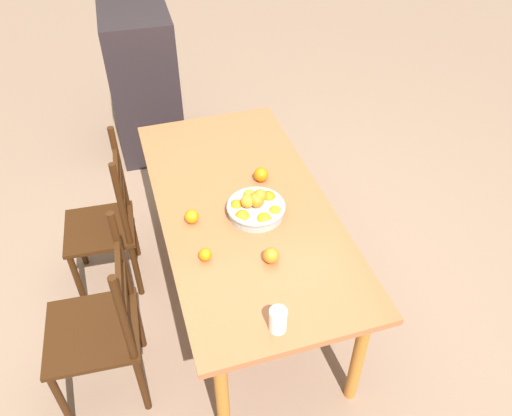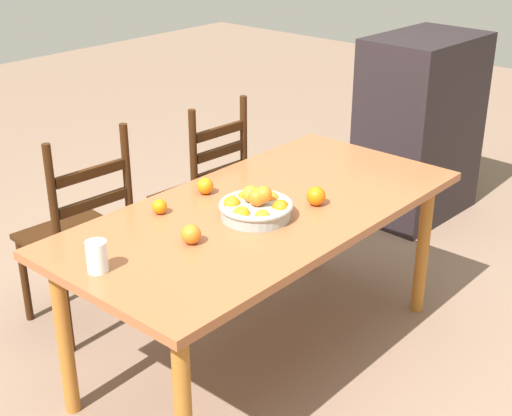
{
  "view_description": "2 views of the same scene",
  "coord_description": "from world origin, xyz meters",
  "px_view_note": "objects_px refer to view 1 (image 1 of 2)",
  "views": [
    {
      "loc": [
        -1.92,
        0.52,
        2.46
      ],
      "look_at": [
        -0.09,
        -0.04,
        0.77
      ],
      "focal_mm": 35.78,
      "sensor_mm": 36.0,
      "label": 1
    },
    {
      "loc": [
        -2.06,
        -1.76,
        1.95
      ],
      "look_at": [
        -0.09,
        -0.04,
        0.77
      ],
      "focal_mm": 51.01,
      "sensor_mm": 36.0,
      "label": 2
    }
  ],
  "objects_px": {
    "orange_loose_2": "(261,175)",
    "orange_loose_1": "(271,256)",
    "fruit_bowl": "(256,207)",
    "cabinet": "(143,81)",
    "dining_table": "(243,214)",
    "drinking_glass": "(278,320)",
    "chair_by_cabinet": "(101,328)",
    "orange_loose_0": "(192,217)",
    "orange_loose_3": "(205,255)",
    "chair_near_window": "(107,224)"
  },
  "relations": [
    {
      "from": "orange_loose_2",
      "to": "orange_loose_1",
      "type": "bearing_deg",
      "value": 166.85
    },
    {
      "from": "fruit_bowl",
      "to": "orange_loose_1",
      "type": "relative_size",
      "value": 3.96
    },
    {
      "from": "cabinet",
      "to": "dining_table",
      "type": "bearing_deg",
      "value": -168.52
    },
    {
      "from": "drinking_glass",
      "to": "chair_by_cabinet",
      "type": "bearing_deg",
      "value": 59.74
    },
    {
      "from": "orange_loose_2",
      "to": "orange_loose_0",
      "type": "bearing_deg",
      "value": 116.8
    },
    {
      "from": "dining_table",
      "to": "cabinet",
      "type": "relative_size",
      "value": 1.58
    },
    {
      "from": "chair_by_cabinet",
      "to": "orange_loose_3",
      "type": "height_order",
      "value": "chair_by_cabinet"
    },
    {
      "from": "dining_table",
      "to": "orange_loose_2",
      "type": "relative_size",
      "value": 22.41
    },
    {
      "from": "dining_table",
      "to": "fruit_bowl",
      "type": "height_order",
      "value": "fruit_bowl"
    },
    {
      "from": "orange_loose_2",
      "to": "drinking_glass",
      "type": "height_order",
      "value": "drinking_glass"
    },
    {
      "from": "fruit_bowl",
      "to": "drinking_glass",
      "type": "xyz_separation_m",
      "value": [
        -0.69,
        0.12,
        0.01
      ]
    },
    {
      "from": "cabinet",
      "to": "drinking_glass",
      "type": "relative_size",
      "value": 10.03
    },
    {
      "from": "dining_table",
      "to": "orange_loose_3",
      "type": "bearing_deg",
      "value": 139.7
    },
    {
      "from": "fruit_bowl",
      "to": "orange_loose_0",
      "type": "bearing_deg",
      "value": 83.58
    },
    {
      "from": "chair_by_cabinet",
      "to": "orange_loose_2",
      "type": "xyz_separation_m",
      "value": [
        0.52,
        -0.95,
        0.31
      ]
    },
    {
      "from": "fruit_bowl",
      "to": "drinking_glass",
      "type": "height_order",
      "value": "fruit_bowl"
    },
    {
      "from": "orange_loose_1",
      "to": "orange_loose_2",
      "type": "relative_size",
      "value": 0.94
    },
    {
      "from": "orange_loose_3",
      "to": "drinking_glass",
      "type": "relative_size",
      "value": 0.55
    },
    {
      "from": "chair_by_cabinet",
      "to": "orange_loose_3",
      "type": "bearing_deg",
      "value": 97.97
    },
    {
      "from": "fruit_bowl",
      "to": "drinking_glass",
      "type": "distance_m",
      "value": 0.7
    },
    {
      "from": "chair_near_window",
      "to": "orange_loose_3",
      "type": "bearing_deg",
      "value": 36.44
    },
    {
      "from": "orange_loose_0",
      "to": "orange_loose_2",
      "type": "bearing_deg",
      "value": -63.2
    },
    {
      "from": "orange_loose_1",
      "to": "orange_loose_2",
      "type": "height_order",
      "value": "orange_loose_2"
    },
    {
      "from": "chair_by_cabinet",
      "to": "orange_loose_0",
      "type": "relative_size",
      "value": 13.89
    },
    {
      "from": "chair_near_window",
      "to": "chair_by_cabinet",
      "type": "height_order",
      "value": "chair_by_cabinet"
    },
    {
      "from": "chair_near_window",
      "to": "fruit_bowl",
      "type": "distance_m",
      "value": 0.94
    },
    {
      "from": "dining_table",
      "to": "orange_loose_1",
      "type": "height_order",
      "value": "orange_loose_1"
    },
    {
      "from": "orange_loose_2",
      "to": "chair_by_cabinet",
      "type": "bearing_deg",
      "value": 118.69
    },
    {
      "from": "chair_by_cabinet",
      "to": "orange_loose_1",
      "type": "height_order",
      "value": "chair_by_cabinet"
    },
    {
      "from": "fruit_bowl",
      "to": "orange_loose_0",
      "type": "xyz_separation_m",
      "value": [
        0.04,
        0.32,
        -0.01
      ]
    },
    {
      "from": "drinking_glass",
      "to": "orange_loose_3",
      "type": "bearing_deg",
      "value": 23.05
    },
    {
      "from": "cabinet",
      "to": "orange_loose_1",
      "type": "xyz_separation_m",
      "value": [
        -2.24,
        -0.3,
        0.2
      ]
    },
    {
      "from": "orange_loose_0",
      "to": "drinking_glass",
      "type": "bearing_deg",
      "value": -164.43
    },
    {
      "from": "chair_near_window",
      "to": "orange_loose_2",
      "type": "relative_size",
      "value": 12.31
    },
    {
      "from": "orange_loose_0",
      "to": "chair_near_window",
      "type": "bearing_deg",
      "value": 45.81
    },
    {
      "from": "fruit_bowl",
      "to": "orange_loose_3",
      "type": "bearing_deg",
      "value": 126.35
    },
    {
      "from": "dining_table",
      "to": "orange_loose_0",
      "type": "height_order",
      "value": "orange_loose_0"
    },
    {
      "from": "chair_near_window",
      "to": "drinking_glass",
      "type": "height_order",
      "value": "chair_near_window"
    },
    {
      "from": "fruit_bowl",
      "to": "orange_loose_3",
      "type": "xyz_separation_m",
      "value": [
        -0.23,
        0.31,
        -0.01
      ]
    },
    {
      "from": "chair_near_window",
      "to": "fruit_bowl",
      "type": "xyz_separation_m",
      "value": [
        -0.46,
        -0.75,
        0.32
      ]
    },
    {
      "from": "cabinet",
      "to": "orange_loose_3",
      "type": "distance_m",
      "value": 2.15
    },
    {
      "from": "orange_loose_2",
      "to": "cabinet",
      "type": "bearing_deg",
      "value": 14.88
    },
    {
      "from": "chair_near_window",
      "to": "chair_by_cabinet",
      "type": "xyz_separation_m",
      "value": [
        -0.72,
        0.09,
        0.0
      ]
    },
    {
      "from": "chair_by_cabinet",
      "to": "orange_loose_2",
      "type": "height_order",
      "value": "chair_by_cabinet"
    },
    {
      "from": "cabinet",
      "to": "orange_loose_3",
      "type": "height_order",
      "value": "cabinet"
    },
    {
      "from": "cabinet",
      "to": "drinking_glass",
      "type": "bearing_deg",
      "value": -172.97
    },
    {
      "from": "dining_table",
      "to": "chair_near_window",
      "type": "height_order",
      "value": "chair_near_window"
    },
    {
      "from": "orange_loose_0",
      "to": "orange_loose_2",
      "type": "relative_size",
      "value": 0.9
    },
    {
      "from": "cabinet",
      "to": "orange_loose_1",
      "type": "bearing_deg",
      "value": -169.96
    },
    {
      "from": "drinking_glass",
      "to": "fruit_bowl",
      "type": "bearing_deg",
      "value": -9.75
    }
  ]
}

